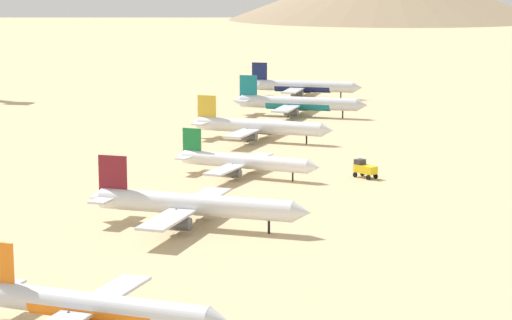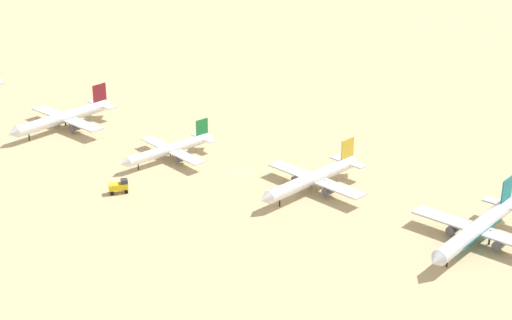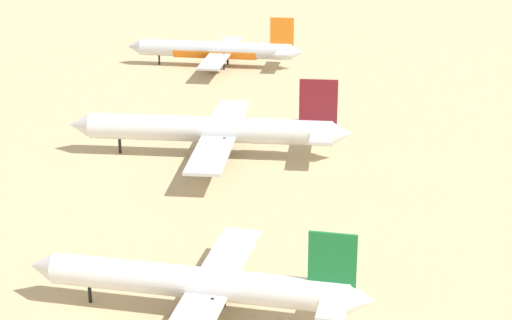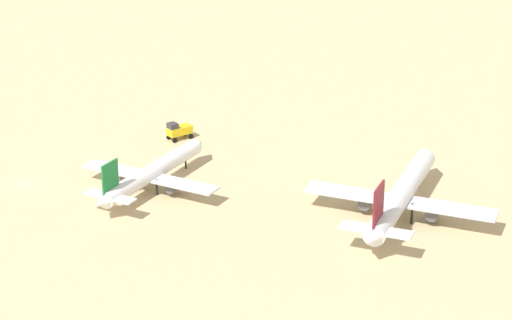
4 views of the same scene
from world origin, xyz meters
name	(u,v)px [view 2 (image 2 of 4)]	position (x,y,z in m)	size (l,w,h in m)	color
ground_plane	(241,173)	(0.00, 0.00, 0.00)	(1800.00, 1800.00, 0.00)	tan
parked_jet_1	(64,118)	(5.22, -69.84, 4.05)	(41.67, 33.96, 12.01)	silver
parked_jet_2	(170,149)	(4.37, -23.94, 3.36)	(34.33, 28.17, 9.98)	white
parked_jet_3	(313,178)	(-2.01, 23.52, 3.91)	(40.18, 32.85, 11.62)	silver
parked_jet_4	(476,229)	(0.59, 72.08, 4.12)	(43.01, 34.99, 12.40)	silver
service_truck	(119,186)	(30.42, -19.66, 2.08)	(5.62, 5.19, 3.90)	yellow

